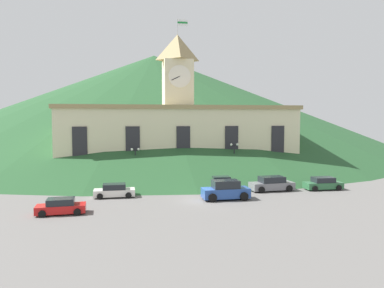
{
  "coord_description": "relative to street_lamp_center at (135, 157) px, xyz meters",
  "views": [
    {
      "loc": [
        -8.1,
        -38.9,
        8.83
      ],
      "look_at": [
        0.0,
        7.09,
        5.57
      ],
      "focal_mm": 35.0,
      "sensor_mm": 36.0,
      "label": 1
    }
  ],
  "objects": [
    {
      "name": "ground_plane",
      "position": [
        6.92,
        -13.0,
        -3.44
      ],
      "size": [
        160.0,
        160.0,
        0.0
      ],
      "primitive_type": "plane",
      "color": "#605E5B"
    },
    {
      "name": "civic_building",
      "position": [
        6.92,
        7.24,
        2.51
      ],
      "size": [
        36.67,
        12.3,
        24.3
      ],
      "color": "beige",
      "rests_on": "ground"
    },
    {
      "name": "banner_fence",
      "position": [
        6.92,
        -1.21,
        -2.43
      ],
      "size": [
        34.23,
        0.12,
        2.03
      ],
      "color": "#1E8438",
      "rests_on": "ground"
    },
    {
      "name": "hillside_backdrop",
      "position": [
        6.92,
        57.52,
        9.92
      ],
      "size": [
        135.22,
        135.22,
        26.73
      ],
      "primitive_type": "cone",
      "color": "#234C28",
      "rests_on": "ground"
    },
    {
      "name": "street_lamp_center",
      "position": [
        0.0,
        0.0,
        0.0
      ],
      "size": [
        1.26,
        0.36,
        4.7
      ],
      "color": "black",
      "rests_on": "ground"
    },
    {
      "name": "street_lamp_far_right",
      "position": [
        14.16,
        0.0,
        0.3
      ],
      "size": [
        1.26,
        0.36,
        5.17
      ],
      "color": "black",
      "rests_on": "ground"
    },
    {
      "name": "car_gray_pickup",
      "position": [
        16.14,
        -9.35,
        -2.63
      ],
      "size": [
        5.43,
        2.67,
        1.75
      ],
      "rotation": [
        0.0,
        0.0,
        0.07
      ],
      "color": "slate",
      "rests_on": "ground"
    },
    {
      "name": "car_white_taxi",
      "position": [
        -2.57,
        -9.78,
        -2.75
      ],
      "size": [
        4.53,
        2.18,
        1.5
      ],
      "rotation": [
        0.0,
        0.0,
        3.16
      ],
      "color": "white",
      "rests_on": "ground"
    },
    {
      "name": "car_red_sedan",
      "position": [
        -7.2,
        -16.41,
        -2.77
      ],
      "size": [
        4.49,
        2.32,
        1.45
      ],
      "rotation": [
        0.0,
        0.0,
        0.06
      ],
      "color": "red",
      "rests_on": "ground"
    },
    {
      "name": "car_blue_van",
      "position": [
        9.36,
        -13.08,
        -2.48
      ],
      "size": [
        5.15,
        2.48,
        2.1
      ],
      "rotation": [
        0.0,
        0.0,
        0.03
      ],
      "color": "#284C99",
      "rests_on": "ground"
    },
    {
      "name": "car_silver_hatch",
      "position": [
        10.49,
        -6.71,
        -2.75
      ],
      "size": [
        3.94,
        2.09,
        1.5
      ],
      "rotation": [
        0.0,
        0.0,
        -0.02
      ],
      "color": "#B7B7BC",
      "rests_on": "ground"
    },
    {
      "name": "car_green_wagon",
      "position": [
        22.67,
        -9.76,
        -2.73
      ],
      "size": [
        4.6,
        2.13,
        1.55
      ],
      "rotation": [
        0.0,
        0.0,
        3.14
      ],
      "color": "#2D663D",
      "rests_on": "ground"
    },
    {
      "name": "pedestrian",
      "position": [
        -2.26,
        -3.59,
        -2.46
      ],
      "size": [
        0.44,
        0.4,
        1.81
      ],
      "rotation": [
        0.0,
        0.0,
        4.74
      ],
      "color": "#33567A",
      "rests_on": "ground"
    }
  ]
}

